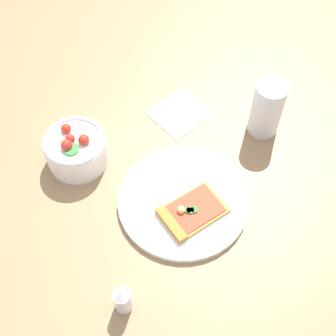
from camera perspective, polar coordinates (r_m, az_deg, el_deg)
ground_plane at (r=1.00m, az=2.06°, el=-2.00°), size 2.40×2.40×0.00m
plate at (r=0.97m, az=1.86°, el=-4.07°), size 0.28×0.28×0.01m
pizza_slice_main at (r=0.95m, az=2.64°, el=-5.56°), size 0.10×0.14×0.02m
salad_bowl at (r=1.03m, az=-11.33°, el=2.29°), size 0.14×0.14×0.09m
soda_glass at (r=1.07m, az=12.14°, el=7.12°), size 0.07×0.07×0.14m
paper_napkin at (r=1.12m, az=1.49°, el=6.83°), size 0.14×0.15×0.00m
pepper_shaker at (r=0.86m, az=-5.66°, el=-15.92°), size 0.03×0.03×0.08m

